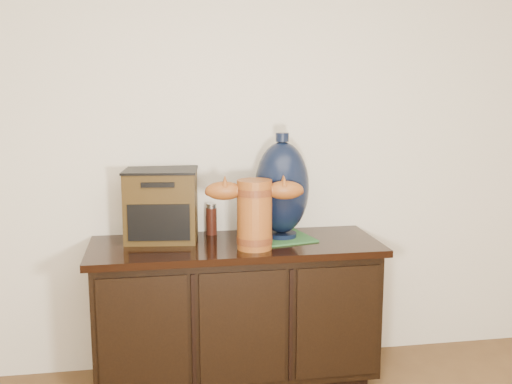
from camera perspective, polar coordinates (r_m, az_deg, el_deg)
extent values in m
plane|color=silver|center=(3.22, -2.71, 5.81)|extent=(4.50, 0.00, 4.50)
cube|color=black|center=(3.29, -1.92, -16.97)|extent=(1.29, 0.45, 0.08)
cube|color=black|center=(3.15, -1.95, -11.11)|extent=(1.40, 0.50, 0.64)
cube|color=black|center=(3.04, -1.99, -5.17)|extent=(1.46, 0.56, 0.03)
cube|color=black|center=(2.89, -10.70, -13.29)|extent=(0.41, 0.01, 0.56)
cube|color=black|center=(2.91, -1.25, -12.89)|extent=(0.41, 0.01, 0.56)
cube|color=black|center=(3.01, 7.77, -12.20)|extent=(0.41, 0.01, 0.56)
cylinder|color=#914C1A|center=(2.89, -0.14, -2.17)|extent=(0.19, 0.19, 0.34)
cylinder|color=#3A160B|center=(2.92, -0.14, -4.55)|extent=(0.19, 0.19, 0.03)
cylinder|color=#3A160B|center=(2.87, -0.15, 0.04)|extent=(0.19, 0.19, 0.03)
ellipsoid|color=#914C1A|center=(2.86, -3.08, 0.12)|extent=(0.19, 0.10, 0.09)
ellipsoid|color=#914C1A|center=(2.88, 2.77, 0.18)|extent=(0.19, 0.10, 0.09)
cube|color=#36260D|center=(3.10, -8.98, -1.30)|extent=(0.39, 0.32, 0.35)
cube|color=black|center=(2.97, -9.24, -2.90)|extent=(0.30, 0.04, 0.18)
cube|color=black|center=(3.07, -9.07, 2.05)|extent=(0.40, 0.34, 0.01)
cube|color=#295B2B|center=(3.13, 2.44, -4.35)|extent=(0.35, 0.35, 0.01)
cylinder|color=black|center=(3.12, 2.45, -4.07)|extent=(0.16, 0.16, 0.02)
ellipsoid|color=black|center=(3.07, 2.48, 0.42)|extent=(0.33, 0.33, 0.47)
cylinder|color=black|center=(3.04, 2.52, 5.23)|extent=(0.07, 0.07, 0.04)
cylinder|color=#541A0E|center=(3.20, -4.27, -2.79)|extent=(0.06, 0.06, 0.14)
cylinder|color=silver|center=(3.19, -4.28, -1.31)|extent=(0.05, 0.05, 0.02)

